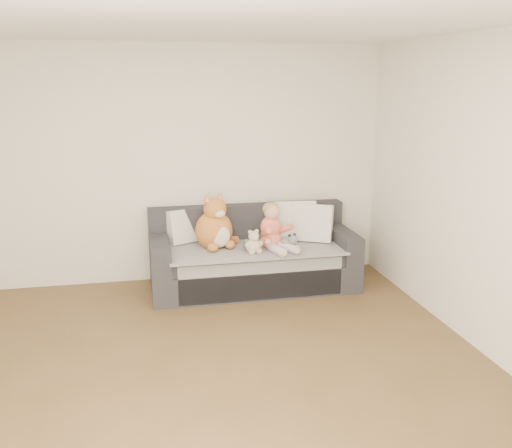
{
  "coord_description": "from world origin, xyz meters",
  "views": [
    {
      "loc": [
        -0.49,
        -3.77,
        2.21
      ],
      "look_at": [
        0.7,
        1.87,
        0.75
      ],
      "focal_mm": 40.0,
      "sensor_mm": 36.0,
      "label": 1
    }
  ],
  "objects_px": {
    "toddler": "(273,230)",
    "teddy_bear": "(254,244)",
    "sofa": "(252,259)",
    "plush_cat": "(215,227)",
    "sippy_cup": "(247,244)"
  },
  "relations": [
    {
      "from": "toddler",
      "to": "sippy_cup",
      "type": "relative_size",
      "value": 4.19
    },
    {
      "from": "toddler",
      "to": "teddy_bear",
      "type": "height_order",
      "value": "toddler"
    },
    {
      "from": "toddler",
      "to": "plush_cat",
      "type": "xyz_separation_m",
      "value": [
        -0.59,
        0.18,
        0.01
      ]
    },
    {
      "from": "toddler",
      "to": "plush_cat",
      "type": "distance_m",
      "value": 0.62
    },
    {
      "from": "sippy_cup",
      "to": "toddler",
      "type": "bearing_deg",
      "value": 0.12
    },
    {
      "from": "sofa",
      "to": "plush_cat",
      "type": "height_order",
      "value": "plush_cat"
    },
    {
      "from": "teddy_bear",
      "to": "sippy_cup",
      "type": "height_order",
      "value": "teddy_bear"
    },
    {
      "from": "sofa",
      "to": "toddler",
      "type": "distance_m",
      "value": 0.46
    },
    {
      "from": "plush_cat",
      "to": "sippy_cup",
      "type": "bearing_deg",
      "value": -51.7
    },
    {
      "from": "sippy_cup",
      "to": "teddy_bear",
      "type": "bearing_deg",
      "value": -66.32
    },
    {
      "from": "sofa",
      "to": "toddler",
      "type": "xyz_separation_m",
      "value": [
        0.18,
        -0.2,
        0.37
      ]
    },
    {
      "from": "sofa",
      "to": "sippy_cup",
      "type": "distance_m",
      "value": 0.32
    },
    {
      "from": "toddler",
      "to": "teddy_bear",
      "type": "relative_size",
      "value": 1.99
    },
    {
      "from": "toddler",
      "to": "plush_cat",
      "type": "relative_size",
      "value": 0.84
    },
    {
      "from": "plush_cat",
      "to": "teddy_bear",
      "type": "xyz_separation_m",
      "value": [
        0.36,
        -0.3,
        -0.12
      ]
    }
  ]
}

